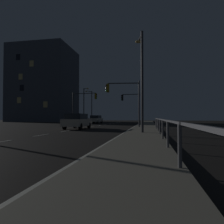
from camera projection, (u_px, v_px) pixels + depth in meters
name	position (u px, v px, depth m)	size (l,w,h in m)	color
ground_plane	(83.00, 128.00, 22.03)	(112.00, 112.00, 0.00)	black
sidewalk_right	(145.00, 128.00, 20.81)	(2.50, 77.00, 0.14)	gray
lane_markings_center	(92.00, 127.00, 25.47)	(0.14, 50.00, 0.01)	silver
lane_edge_line	(134.00, 127.00, 26.00)	(0.14, 53.00, 0.01)	silver
car	(77.00, 121.00, 20.92)	(1.83, 4.40, 1.57)	beige
car_oncoming	(96.00, 119.00, 40.22)	(2.02, 4.48, 1.57)	beige
traffic_light_far_center	(133.00, 102.00, 32.89)	(3.65, 0.39, 5.02)	#2D3033
traffic_light_mid_right	(83.00, 101.00, 34.51)	(4.50, 0.67, 5.49)	#2D3033
traffic_light_near_left	(124.00, 94.00, 22.68)	(3.78, 0.65, 5.11)	#38383D
street_lamp_mid_block	(142.00, 72.00, 14.78)	(0.67, 1.58, 7.24)	#38383D
street_lamp_across_street	(85.00, 102.00, 41.82)	(1.50, 1.40, 7.20)	#2D3033
street_lamp_median	(91.00, 103.00, 47.31)	(1.20, 1.92, 7.33)	#38383D
barrier_fence	(161.00, 123.00, 11.55)	(0.09, 20.62, 0.98)	#59595E
building_distant	(45.00, 85.00, 56.93)	(15.47, 13.46, 20.33)	#4C515B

